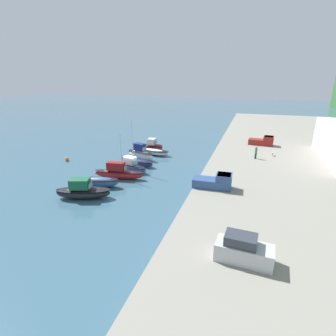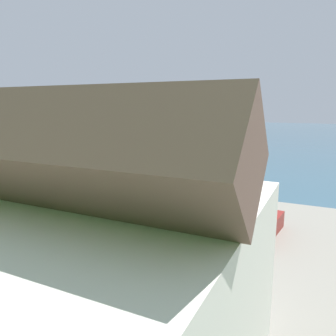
# 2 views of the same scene
# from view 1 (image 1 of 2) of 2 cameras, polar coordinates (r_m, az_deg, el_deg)

# --- Properties ---
(ground_plane) EXTENTS (320.00, 320.00, 0.00)m
(ground_plane) POSITION_cam_1_polar(r_m,az_deg,el_deg) (43.79, -7.95, -0.58)
(ground_plane) COLOR #385B70
(quay_promenade) EXTENTS (133.85, 31.60, 1.60)m
(quay_promenade) POSITION_cam_1_polar(r_m,az_deg,el_deg) (40.58, 30.27, -3.56)
(quay_promenade) COLOR gray
(quay_promenade) RESTS_ON ground_plane
(moored_boat_0) EXTENTS (2.78, 4.46, 2.55)m
(moored_boat_0) POSITION_cam_1_polar(r_m,az_deg,el_deg) (55.23, -3.35, 4.76)
(moored_boat_0) COLOR red
(moored_boat_0) RESTS_ON ground_plane
(moored_boat_1) EXTENTS (3.22, 7.16, 1.13)m
(moored_boat_1) POSITION_cam_1_polar(r_m,az_deg,el_deg) (52.33, -3.29, 3.57)
(moored_boat_1) COLOR white
(moored_boat_1) RESTS_ON ground_plane
(moored_boat_2) EXTENTS (3.34, 6.03, 3.02)m
(moored_boat_2) POSITION_cam_1_polar(r_m,az_deg,el_deg) (49.35, -5.97, 3.16)
(moored_boat_2) COLOR white
(moored_boat_2) RESTS_ON ground_plane
(moored_boat_3) EXTENTS (3.47, 7.01, 1.19)m
(moored_boat_3) POSITION_cam_1_polar(r_m,az_deg,el_deg) (46.24, -6.78, 1.38)
(moored_boat_3) COLOR navy
(moored_boat_3) RESTS_ON ground_plane
(moored_boat_4) EXTENTS (3.32, 6.28, 8.40)m
(moored_boat_4) POSITION_cam_1_polar(r_m,az_deg,el_deg) (43.26, -8.01, 0.43)
(moored_boat_4) COLOR #33568E
(moored_boat_4) RESTS_ON ground_plane
(moored_boat_5) EXTENTS (2.60, 7.93, 6.98)m
(moored_boat_5) POSITION_cam_1_polar(r_m,az_deg,el_deg) (40.45, -10.77, -1.00)
(moored_boat_5) COLOR red
(moored_boat_5) RESTS_ON ground_plane
(moored_boat_6) EXTENTS (2.77, 5.56, 1.43)m
(moored_boat_6) POSITION_cam_1_polar(r_m,az_deg,el_deg) (38.03, -14.61, -2.94)
(moored_boat_6) COLOR #33568E
(moored_boat_6) RESTS_ON ground_plane
(moored_boat_7) EXTENTS (4.22, 7.25, 2.62)m
(moored_boat_7) POSITION_cam_1_polar(r_m,az_deg,el_deg) (35.14, -18.04, -4.81)
(moored_boat_7) COLOR black
(moored_boat_7) RESTS_ON ground_plane
(parked_car_1) EXTENTS (2.09, 4.31, 2.16)m
(parked_car_1) POSITION_cam_1_polar(r_m,az_deg,el_deg) (21.15, 16.07, -16.81)
(parked_car_1) COLOR #B7B7BC
(parked_car_1) RESTS_ON quay_promenade
(pickup_truck_0) EXTENTS (2.46, 4.91, 1.90)m
(pickup_truck_0) POSITION_cam_1_polar(r_m,az_deg,el_deg) (56.61, 20.01, 5.54)
(pickup_truck_0) COLOR maroon
(pickup_truck_0) RESTS_ON quay_promenade
(pickup_truck_1) EXTENTS (2.12, 4.79, 1.90)m
(pickup_truck_1) POSITION_cam_1_polar(r_m,az_deg,el_deg) (33.03, 10.34, -2.93)
(pickup_truck_1) COLOR #2D4C84
(pickup_truck_1) RESTS_ON quay_promenade
(person_on_quay) EXTENTS (0.40, 0.40, 2.14)m
(person_on_quay) POSITION_cam_1_polar(r_m,az_deg,el_deg) (46.53, 18.60, 3.26)
(person_on_quay) COLOR #232838
(person_on_quay) RESTS_ON quay_promenade
(dog_on_quay) EXTENTS (0.88, 0.38, 0.68)m
(dog_on_quay) POSITION_cam_1_polar(r_m,az_deg,el_deg) (49.35, 21.82, 2.98)
(dog_on_quay) COLOR tan
(dog_on_quay) RESTS_ON quay_promenade
(mooring_buoy_0) EXTENTS (0.68, 0.68, 0.68)m
(mooring_buoy_0) POSITION_cam_1_polar(r_m,az_deg,el_deg) (51.84, -21.14, 1.82)
(mooring_buoy_0) COLOR orange
(mooring_buoy_0) RESTS_ON ground_plane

